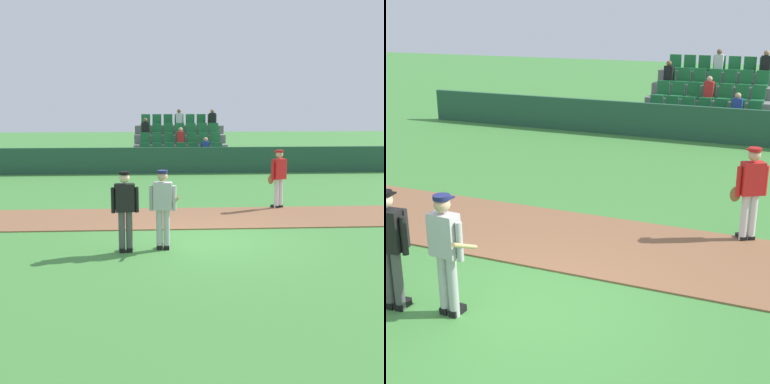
# 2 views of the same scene
# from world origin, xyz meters

# --- Properties ---
(ground_plane) EXTENTS (80.00, 80.00, 0.00)m
(ground_plane) POSITION_xyz_m (0.00, 0.00, 0.00)
(ground_plane) COLOR #42843A
(infield_dirt_path) EXTENTS (28.00, 2.67, 0.03)m
(infield_dirt_path) POSITION_xyz_m (0.00, 2.52, 0.01)
(infield_dirt_path) COLOR brown
(infield_dirt_path) RESTS_ON ground
(dugout_fence) EXTENTS (20.00, 0.16, 1.14)m
(dugout_fence) POSITION_xyz_m (0.00, 11.65, 0.57)
(dugout_fence) COLOR #234C38
(dugout_fence) RESTS_ON ground
(stadium_bleachers) EXTENTS (4.45, 3.80, 2.70)m
(stadium_bleachers) POSITION_xyz_m (0.00, 13.96, 0.74)
(stadium_bleachers) COLOR slate
(stadium_bleachers) RESTS_ON ground
(batter_grey_jersey) EXTENTS (0.67, 0.79, 1.76)m
(batter_grey_jersey) POSITION_xyz_m (-0.94, -0.58, 0.97)
(batter_grey_jersey) COLOR #B2B2B2
(batter_grey_jersey) RESTS_ON ground
(umpire_home_plate) EXTENTS (0.59, 0.33, 1.76)m
(umpire_home_plate) POSITION_xyz_m (-1.76, -0.72, 1.00)
(umpire_home_plate) COLOR #4C4C4C
(umpire_home_plate) RESTS_ON ground
(runner_red_jersey) EXTENTS (0.63, 0.43, 1.76)m
(runner_red_jersey) POSITION_xyz_m (2.53, 3.73, 0.96)
(runner_red_jersey) COLOR silver
(runner_red_jersey) RESTS_ON ground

